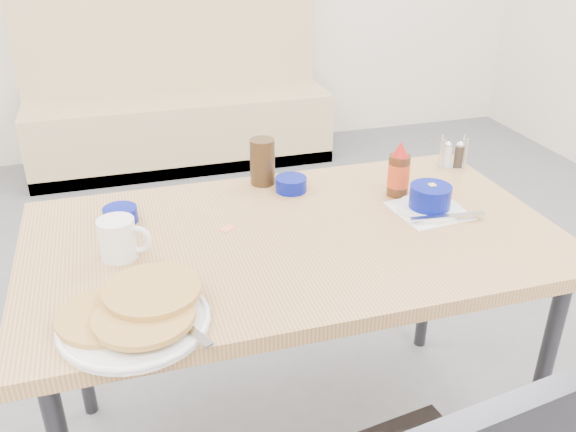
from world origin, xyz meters
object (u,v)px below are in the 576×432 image
object	(u,v)px
syrup_bottle	(399,172)
amber_tumbler	(262,162)
dining_table	(294,253)
condiment_caddy	(453,156)
creamer_bowl	(120,215)
booth_bench	(179,109)
pancake_plate	(135,314)
butter_bowl	(291,184)
grits_setting	(430,201)
coffee_mug	(119,238)

from	to	relation	value
syrup_bottle	amber_tumbler	bearing A→B (deg)	151.49
dining_table	condiment_caddy	world-z (taller)	condiment_caddy
creamer_bowl	syrup_bottle	distance (m)	0.81
booth_bench	dining_table	bearing A→B (deg)	-90.00
booth_bench	pancake_plate	distance (m)	2.88
pancake_plate	condiment_caddy	distance (m)	1.21
amber_tumbler	butter_bowl	bearing A→B (deg)	-49.28
creamer_bowl	condiment_caddy	distance (m)	1.08
dining_table	pancake_plate	bearing A→B (deg)	-147.17
butter_bowl	amber_tumbler	size ratio (longest dim) A/B	0.66
pancake_plate	creamer_bowl	size ratio (longest dim) A/B	3.36
grits_setting	butter_bowl	world-z (taller)	grits_setting
dining_table	grits_setting	size ratio (longest dim) A/B	6.13
pancake_plate	amber_tumbler	xyz separation A→B (m)	(0.43, 0.62, 0.05)
amber_tumbler	syrup_bottle	world-z (taller)	syrup_bottle
coffee_mug	creamer_bowl	xyz separation A→B (m)	(0.01, 0.19, -0.03)
dining_table	amber_tumbler	bearing A→B (deg)	89.43
grits_setting	butter_bowl	bearing A→B (deg)	143.56
creamer_bowl	coffee_mug	bearing A→B (deg)	-92.64
butter_bowl	syrup_bottle	size ratio (longest dim) A/B	0.57
grits_setting	creamer_bowl	bearing A→B (deg)	167.49
coffee_mug	butter_bowl	world-z (taller)	coffee_mug
creamer_bowl	butter_bowl	size ratio (longest dim) A/B	0.98
grits_setting	booth_bench	bearing A→B (deg)	99.16
pancake_plate	syrup_bottle	world-z (taller)	syrup_bottle
grits_setting	condiment_caddy	bearing A→B (deg)	49.92
amber_tumbler	condiment_caddy	size ratio (longest dim) A/B	1.38
coffee_mug	amber_tumbler	xyz separation A→B (m)	(0.45, 0.33, 0.02)
pancake_plate	amber_tumbler	world-z (taller)	amber_tumbler
dining_table	creamer_bowl	world-z (taller)	creamer_bowl
coffee_mug	amber_tumbler	distance (m)	0.56
butter_bowl	syrup_bottle	xyz separation A→B (m)	(0.30, -0.12, 0.05)
pancake_plate	amber_tumbler	distance (m)	0.76
creamer_bowl	butter_bowl	world-z (taller)	butter_bowl
condiment_caddy	pancake_plate	bearing A→B (deg)	-136.94
syrup_bottle	booth_bench	bearing A→B (deg)	98.75
grits_setting	amber_tumbler	distance (m)	0.52
syrup_bottle	coffee_mug	bearing A→B (deg)	-170.51
coffee_mug	condiment_caddy	distance (m)	1.12
dining_table	syrup_bottle	xyz separation A→B (m)	(0.37, 0.14, 0.13)
creamer_bowl	grits_setting	bearing A→B (deg)	-12.51
coffee_mug	creamer_bowl	world-z (taller)	coffee_mug
pancake_plate	grits_setting	bearing A→B (deg)	19.18
grits_setting	amber_tumbler	world-z (taller)	amber_tumbler
booth_bench	grits_setting	distance (m)	2.59
booth_bench	coffee_mug	distance (m)	2.61
grits_setting	syrup_bottle	xyz separation A→B (m)	(-0.04, 0.13, 0.04)
butter_bowl	amber_tumbler	world-z (taller)	amber_tumbler
grits_setting	syrup_bottle	distance (m)	0.14
dining_table	grits_setting	xyz separation A→B (m)	(0.41, 0.01, 0.10)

